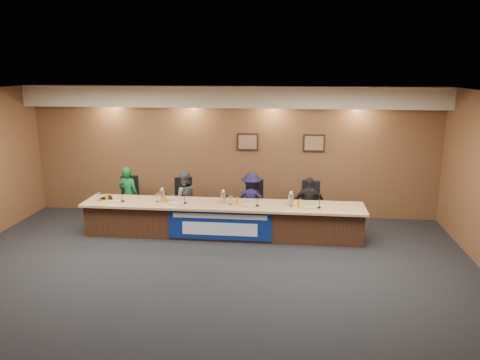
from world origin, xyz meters
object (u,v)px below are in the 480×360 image
object	(u,v)px
panelist_a	(129,195)
carafe_right	(291,199)
office_chair_b	(185,204)
carafe_left	(162,196)
panelist_b	(184,198)
office_chair_d	(309,208)
carafe_mid	(223,197)
dais_body	(223,220)
panelist_d	(309,204)
panelist_c	(252,200)
office_chair_c	(252,206)
speakerphone	(108,198)
office_chair_a	(131,202)
banner	(220,225)

from	to	relation	value
panelist_a	carafe_right	xyz separation A→B (m)	(3.82, -0.63, 0.19)
office_chair_b	carafe_left	distance (m)	0.93
panelist_b	office_chair_d	size ratio (longest dim) A/B	2.69
carafe_mid	dais_body	bearing A→B (deg)	-172.91
panelist_a	office_chair_d	distance (m)	4.24
panelist_d	panelist_b	bearing A→B (deg)	0.09
panelist_a	carafe_left	bearing A→B (deg)	160.85
office_chair_d	carafe_left	bearing A→B (deg)	-157.25
panelist_c	panelist_b	bearing A→B (deg)	6.89
office_chair_c	carafe_left	distance (m)	2.10
speakerphone	carafe_right	bearing A→B (deg)	-0.42
office_chair_d	carafe_right	xyz separation A→B (m)	(-0.42, -0.73, 0.39)
dais_body	office_chair_a	size ratio (longest dim) A/B	12.50
carafe_right	speakerphone	distance (m)	4.08
banner	panelist_d	world-z (taller)	panelist_d
office_chair_c	panelist_d	bearing A→B (deg)	6.36
office_chair_d	speakerphone	bearing A→B (deg)	-161.92
panelist_d	office_chair_d	distance (m)	0.16
office_chair_a	carafe_right	world-z (taller)	carafe_right
banner	panelist_d	bearing A→B (deg)	28.78
office_chair_b	speakerphone	size ratio (longest dim) A/B	1.50
carafe_mid	speakerphone	xyz separation A→B (m)	(-2.61, 0.03, -0.10)
office_chair_d	carafe_left	distance (m)	3.34
banner	carafe_left	world-z (taller)	carafe_left
office_chair_b	office_chair_a	bearing A→B (deg)	161.08
office_chair_d	speakerphone	size ratio (longest dim) A/B	1.50
banner	panelist_c	distance (m)	1.23
banner	carafe_mid	world-z (taller)	carafe_mid
panelist_d	office_chair_b	world-z (taller)	panelist_d
panelist_a	dais_body	bearing A→B (deg)	179.61
panelist_b	panelist_d	xyz separation A→B (m)	(2.91, 0.00, -0.03)
carafe_mid	office_chair_c	bearing A→B (deg)	52.22
panelist_a	office_chair_b	xyz separation A→B (m)	(1.33, 0.10, -0.21)
panelist_b	carafe_right	xyz separation A→B (m)	(2.49, -0.63, 0.23)
office_chair_a	office_chair_c	distance (m)	2.92
office_chair_a	carafe_mid	bearing A→B (deg)	-35.44
panelist_d	office_chair_a	world-z (taller)	panelist_d
office_chair_c	dais_body	bearing A→B (deg)	-117.88
panelist_c	speakerphone	distance (m)	3.24
office_chair_b	carafe_right	xyz separation A→B (m)	(2.49, -0.73, 0.39)
panelist_d	speakerphone	world-z (taller)	panelist_d
office_chair_b	carafe_mid	distance (m)	1.32
panelist_a	panelist_b	distance (m)	1.33
dais_body	banner	size ratio (longest dim) A/B	2.73
banner	office_chair_c	bearing A→B (deg)	63.04
banner	office_chair_c	world-z (taller)	banner
office_chair_d	speakerphone	world-z (taller)	speakerphone
office_chair_a	panelist_c	bearing A→B (deg)	-20.21
panelist_d	speakerphone	xyz separation A→B (m)	(-4.50, -0.60, 0.16)
dais_body	office_chair_d	world-z (taller)	dais_body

